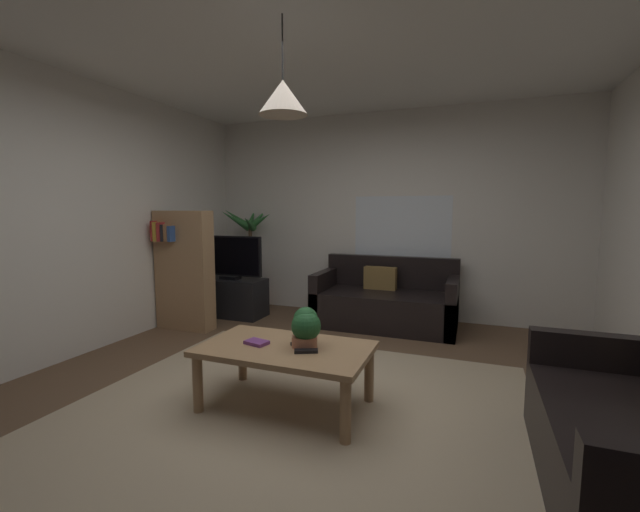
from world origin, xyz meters
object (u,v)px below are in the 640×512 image
(bookshelf_corner, at_px, (184,269))
(tv_stand, at_px, (232,297))
(remote_on_table_1, at_px, (306,351))
(remote_on_table_0, at_px, (302,343))
(potted_palm_corner, at_px, (250,262))
(tv, at_px, (230,257))
(potted_plant_on_table, at_px, (306,326))
(book_on_table_0, at_px, (257,342))
(pendant_lamp, at_px, (283,97))
(couch_under_window, at_px, (385,303))
(coffee_table, at_px, (286,355))

(bookshelf_corner, bearing_deg, tv_stand, 75.18)
(remote_on_table_1, height_order, tv_stand, tv_stand)
(remote_on_table_0, xyz_separation_m, potted_palm_corner, (-1.89, 2.47, 0.20))
(remote_on_table_0, relative_size, tv_stand, 0.18)
(remote_on_table_0, xyz_separation_m, tv, (-1.88, 1.94, 0.34))
(tv, bearing_deg, bookshelf_corner, -105.27)
(potted_plant_on_table, relative_size, tv_stand, 0.31)
(remote_on_table_1, distance_m, tv, 2.88)
(book_on_table_0, distance_m, pendant_lamp, 1.70)
(remote_on_table_0, bearing_deg, pendant_lamp, -102.31)
(book_on_table_0, relative_size, potted_palm_corner, 0.11)
(remote_on_table_0, xyz_separation_m, potted_plant_on_table, (0.04, -0.03, 0.14))
(book_on_table_0, xyz_separation_m, bookshelf_corner, (-1.75, 1.36, 0.26))
(bookshelf_corner, height_order, pendant_lamp, pendant_lamp)
(potted_palm_corner, relative_size, pendant_lamp, 2.31)
(couch_under_window, xyz_separation_m, pendant_lamp, (-0.24, -2.30, 1.88))
(coffee_table, distance_m, book_on_table_0, 0.23)
(tv, xyz_separation_m, potted_palm_corner, (-0.01, 0.53, -0.13))
(remote_on_table_1, height_order, pendant_lamp, pendant_lamp)
(remote_on_table_1, height_order, potted_palm_corner, potted_palm_corner)
(pendant_lamp, bearing_deg, coffee_table, 0.00)
(couch_under_window, bearing_deg, book_on_table_0, -100.96)
(potted_plant_on_table, distance_m, tv_stand, 2.79)
(book_on_table_0, distance_m, tv_stand, 2.60)
(book_on_table_0, height_order, tv_stand, tv_stand)
(coffee_table, height_order, potted_palm_corner, potted_palm_corner)
(remote_on_table_0, distance_m, potted_plant_on_table, 0.15)
(remote_on_table_0, bearing_deg, remote_on_table_1, -14.55)
(couch_under_window, distance_m, tv_stand, 2.03)
(couch_under_window, relative_size, pendant_lamp, 2.63)
(book_on_table_0, xyz_separation_m, remote_on_table_0, (0.31, 0.10, -0.00))
(tv_stand, xyz_separation_m, potted_palm_corner, (-0.01, 0.51, 0.41))
(coffee_table, distance_m, remote_on_table_0, 0.14)
(couch_under_window, distance_m, pendant_lamp, 2.98)
(book_on_table_0, height_order, potted_palm_corner, potted_palm_corner)
(potted_plant_on_table, distance_m, pendant_lamp, 1.56)
(couch_under_window, xyz_separation_m, coffee_table, (-0.24, -2.30, 0.11))
(remote_on_table_0, xyz_separation_m, remote_on_table_1, (0.09, -0.14, 0.00))
(coffee_table, bearing_deg, book_on_table_0, -170.67)
(potted_palm_corner, bearing_deg, couch_under_window, -6.80)
(potted_plant_on_table, bearing_deg, couch_under_window, 87.48)
(coffee_table, bearing_deg, tv, 131.51)
(tv, distance_m, bookshelf_corner, 0.71)
(tv_stand, bearing_deg, remote_on_table_0, -46.25)
(tv_stand, relative_size, bookshelf_corner, 0.64)
(tv_stand, relative_size, pendant_lamp, 1.42)
(couch_under_window, bearing_deg, coffee_table, -95.95)
(coffee_table, distance_m, bookshelf_corner, 2.39)
(couch_under_window, height_order, pendant_lamp, pendant_lamp)
(coffee_table, bearing_deg, bookshelf_corner, 145.95)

